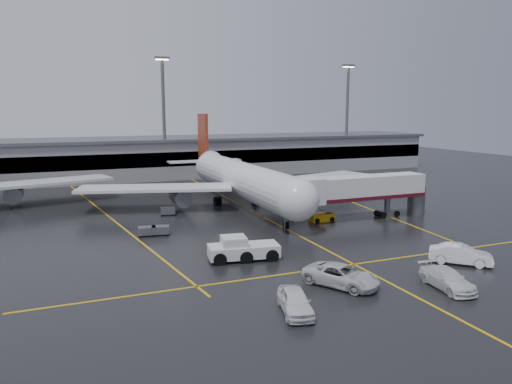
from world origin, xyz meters
name	(u,v)px	position (x,y,z in m)	size (l,w,h in m)	color
ground	(264,217)	(0.00, 0.00, 0.00)	(220.00, 220.00, 0.00)	black
apron_line_centre	(264,217)	(0.00, 0.00, 0.01)	(0.25, 90.00, 0.02)	gold
apron_line_stop	(354,264)	(0.00, -22.00, 0.01)	(60.00, 0.25, 0.02)	gold
apron_line_left	(106,215)	(-20.00, 10.00, 0.01)	(0.25, 70.00, 0.02)	gold
apron_line_right	(338,197)	(18.00, 10.00, 0.01)	(0.25, 70.00, 0.02)	gold
terminal	(182,156)	(0.00, 47.93, 4.32)	(122.00, 19.00, 8.60)	gray
light_mast_mid	(164,111)	(-5.00, 42.00, 14.47)	(3.00, 1.20, 25.45)	#595B60
light_mast_right	(347,111)	(40.00, 42.00, 14.47)	(3.00, 1.20, 25.45)	#595B60
main_airliner	(240,178)	(0.00, 9.70, 4.21)	(48.80, 45.60, 14.10)	silver
jet_bridge	(363,191)	(11.87, -6.00, 3.93)	(19.90, 3.40, 6.05)	silver
pushback_tractor	(242,250)	(-9.43, -16.48, 0.98)	(7.27, 3.92, 2.47)	silver
belt_loader	(322,217)	(6.33, -4.94, 0.53)	(3.37, 1.60, 2.13)	#D29509
service_van_a	(341,276)	(-4.22, -26.40, 0.90)	(3.00, 6.50, 1.81)	silver
service_van_b	(447,279)	(3.60, -30.21, 0.82)	(2.29, 5.64, 1.64)	silver
service_van_c	(461,254)	(9.56, -25.72, 0.94)	(2.00, 5.73, 1.89)	white
service_van_d	(295,301)	(-10.23, -29.77, 0.87)	(2.04, 5.08, 1.73)	white
baggage_cart_a	(160,230)	(-15.07, -4.10, 0.63)	(2.22, 1.68, 1.12)	#595B60
baggage_cart_b	(147,231)	(-16.60, -3.89, 0.63)	(2.10, 1.46, 1.12)	#595B60
baggage_cart_c	(168,211)	(-11.98, 6.41, 0.63)	(2.19, 1.61, 1.12)	#595B60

